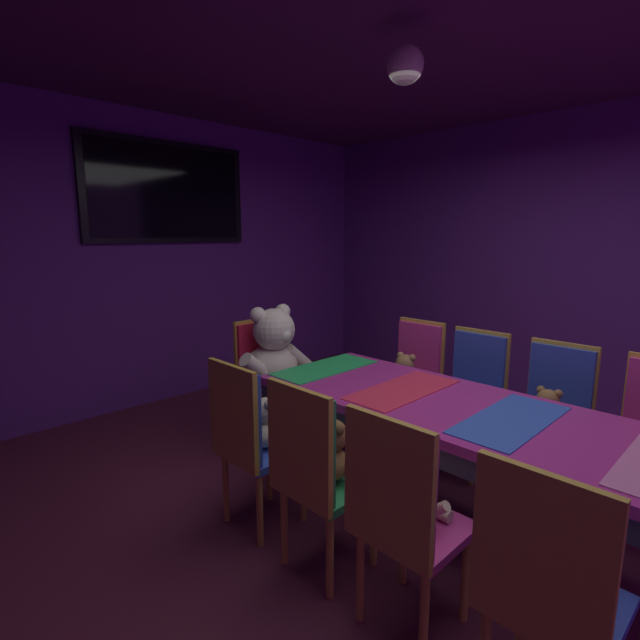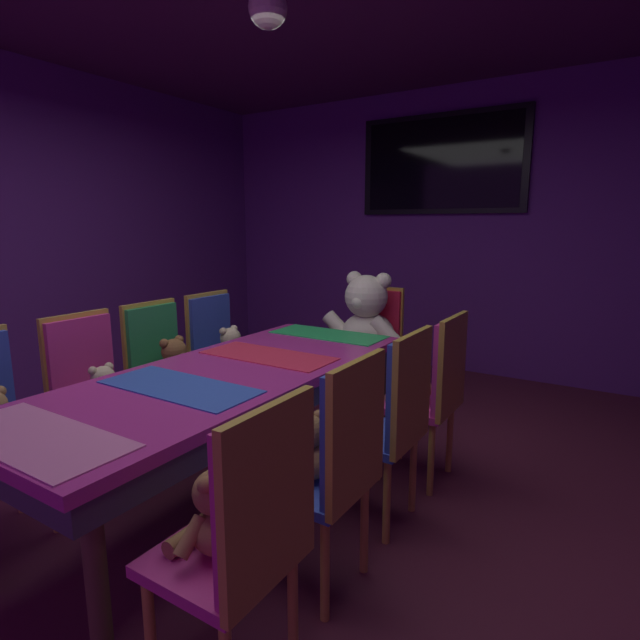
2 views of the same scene
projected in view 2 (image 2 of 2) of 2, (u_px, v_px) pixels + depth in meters
ground_plane at (233, 502)px, 2.71m from camera, size 7.90×7.90×0.00m
wall_back at (442, 231)px, 5.10m from camera, size 5.20×0.12×2.80m
banquet_table at (229, 386)px, 2.58m from camera, size 0.90×2.31×0.75m
chair_left_1 at (89, 383)px, 2.82m from camera, size 0.42×0.41×0.98m
teddy_left_1 at (105, 392)px, 2.75m from camera, size 0.21×0.28×0.26m
chair_left_2 at (160, 362)px, 3.24m from camera, size 0.42×0.41×0.98m
teddy_left_2 at (176, 366)px, 3.16m from camera, size 0.26×0.34×0.32m
chair_left_3 at (216, 346)px, 3.67m from camera, size 0.42×0.41×0.98m
teddy_left_3 at (231, 350)px, 3.60m from camera, size 0.24×0.32×0.30m
chair_right_0 at (250, 525)px, 1.49m from camera, size 0.42×0.41×0.98m
teddy_right_0 at (215, 516)px, 1.56m from camera, size 0.23×0.30×0.28m
chair_right_1 at (339, 454)px, 1.95m from camera, size 0.42×0.41×0.98m
teddy_right_1 at (308, 450)px, 2.03m from camera, size 0.22×0.29×0.27m
chair_right_2 at (396, 410)px, 2.41m from camera, size 0.42×0.41×0.98m
chair_right_3 at (438, 383)px, 2.83m from camera, size 0.42×0.41×0.98m
teddy_right_3 at (413, 381)px, 2.90m from camera, size 0.24×0.31×0.29m
throne_chair at (375, 336)px, 4.01m from camera, size 0.41×0.42×0.98m
king_teddy_bear at (365, 322)px, 3.84m from camera, size 0.70×0.54×0.66m
wall_tv at (441, 164)px, 4.91m from camera, size 1.64×0.06×0.95m
pendant_light at (267, 8)px, 2.55m from camera, size 0.20×0.20×0.20m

